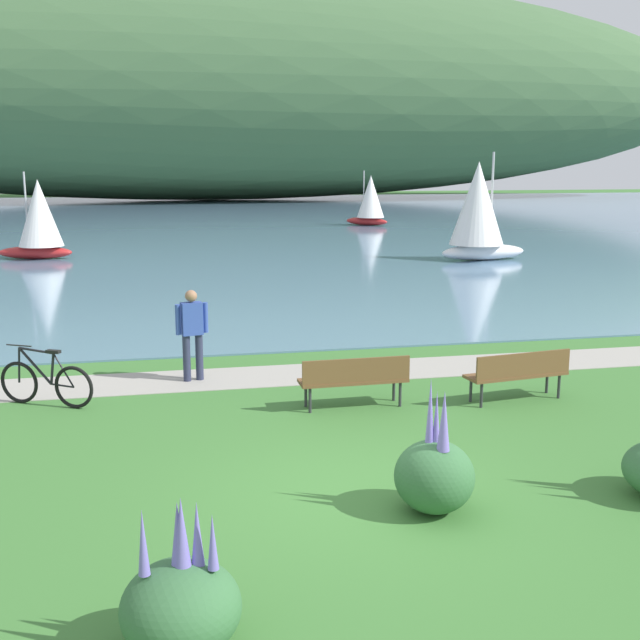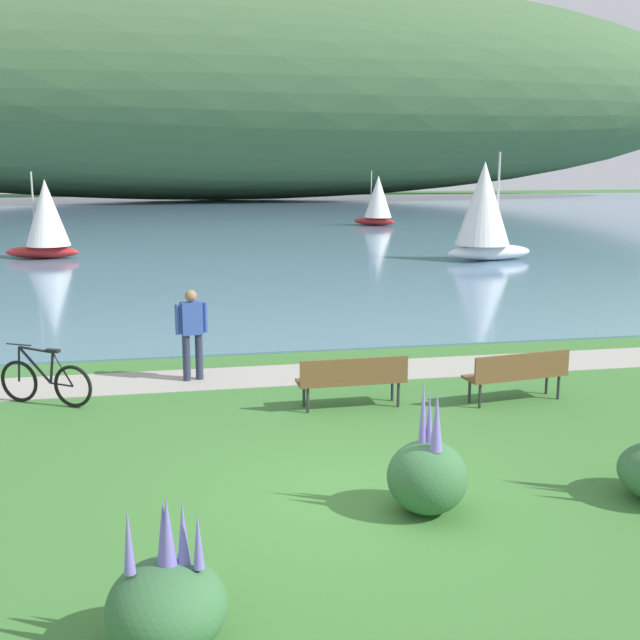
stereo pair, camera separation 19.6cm
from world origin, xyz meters
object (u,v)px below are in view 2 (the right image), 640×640
Objects in this scene: sailboat_mid_bay at (378,200)px; bicycle_leaning_near_bench at (45,382)px; park_bench_near_camera at (352,378)px; person_at_shoreline at (192,329)px; sailboat_nearest_to_shore at (46,218)px; sailboat_toward_hillside at (484,210)px; park_bench_further_along at (518,372)px.

bicycle_leaning_near_bench is at bearing -113.29° from sailboat_mid_bay.
park_bench_near_camera is 1.06× the size of person_at_shoreline.
sailboat_nearest_to_shore is 0.82× the size of sailboat_toward_hillside.
sailboat_mid_bay is at bearing 38.32° from sailboat_nearest_to_shore.
person_at_shoreline is at bearing -74.89° from sailboat_nearest_to_shore.
sailboat_nearest_to_shore reaches higher than bicycle_leaning_near_bench.
sailboat_mid_bay is at bearing 69.63° from person_at_shoreline.
bicycle_leaning_near_bench is (-4.99, 1.16, -0.12)m from park_bench_near_camera.
sailboat_nearest_to_shore is (-5.38, 19.94, 0.75)m from person_at_shoreline.
sailboat_mid_bay is at bearing 66.71° from bicycle_leaning_near_bench.
sailboat_mid_bay is at bearing 74.37° from park_bench_near_camera.
person_at_shoreline is (-2.52, 2.19, 0.46)m from park_bench_near_camera.
bicycle_leaning_near_bench is 0.36× the size of sailboat_toward_hillside.
sailboat_nearest_to_shore is at bearing 166.86° from sailboat_toward_hillside.
park_bench_further_along is 19.55m from sailboat_toward_hillside.
park_bench_near_camera is 1.13× the size of bicycle_leaning_near_bench.
sailboat_toward_hillside is (-0.47, -18.42, 0.43)m from sailboat_mid_bay.
bicycle_leaning_near_bench is 2.74m from person_at_shoreline.
park_bench_near_camera is 37.85m from sailboat_mid_bay.
sailboat_mid_bay is 0.79× the size of sailboat_toward_hillside.
sailboat_nearest_to_shore is at bearing 97.91° from bicycle_leaning_near_bench.
bicycle_leaning_near_bench is (-7.80, 1.37, -0.12)m from park_bench_further_along.
sailboat_mid_bay reaches higher than park_bench_further_along.
sailboat_toward_hillside reaches higher than sailboat_nearest_to_shore.
park_bench_further_along is 5.87m from person_at_shoreline.
person_at_shoreline is at bearing -110.37° from sailboat_mid_bay.
sailboat_nearest_to_shore is 23.07m from sailboat_mid_bay.
bicycle_leaning_near_bench is 0.44× the size of sailboat_nearest_to_shore.
park_bench_near_camera is at bearing 175.82° from park_bench_further_along.
sailboat_toward_hillside is (6.92, 18.22, 1.58)m from park_bench_further_along.
sailboat_toward_hillside is (17.63, -4.12, 0.37)m from sailboat_nearest_to_shore.
park_bench_further_along is at bearing -110.79° from sailboat_toward_hillside.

